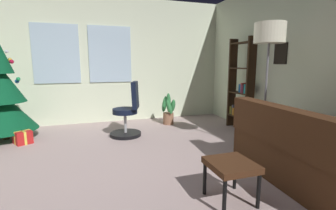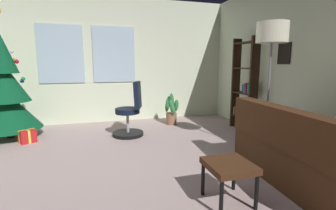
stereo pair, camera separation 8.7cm
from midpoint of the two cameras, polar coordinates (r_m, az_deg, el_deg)
The scene contains 11 objects.
ground_plane at distance 2.99m, azimuth -9.10°, elevation -17.24°, with size 5.40×5.80×0.10m, color #B09896.
wall_back_with_windows at distance 5.61m, azimuth -13.68°, elevation 10.10°, with size 5.40×0.12×2.72m.
wall_right_with_frames at distance 4.05m, azimuth 33.13°, elevation 9.01°, with size 0.12×5.80×2.72m.
couch at distance 3.04m, azimuth 34.06°, elevation -11.03°, with size 1.44×1.92×0.85m.
footstool at distance 2.41m, azimuth 15.15°, elevation -14.16°, with size 0.41×0.43×0.39m.
holiday_tree at distance 5.02m, azimuth -33.22°, elevation 1.83°, with size 1.06×1.06×2.21m.
gift_box_red at distance 4.70m, azimuth -29.74°, elevation -6.30°, with size 0.33×0.34×0.22m.
office_chair at distance 4.43m, azimuth -8.23°, elevation -2.31°, with size 0.57×0.56×0.99m.
bookshelf at distance 4.96m, azimuth 17.99°, elevation 3.18°, with size 0.18×0.64×1.79m.
floor_lamp at distance 3.79m, azimuth 23.78°, elevation 13.84°, with size 0.43×0.43×1.86m.
potted_plant at distance 5.26m, azimuth 1.31°, elevation -1.49°, with size 0.35×0.43×0.67m.
Camera 2 is at (-0.27, -2.66, 1.30)m, focal length 25.98 mm.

